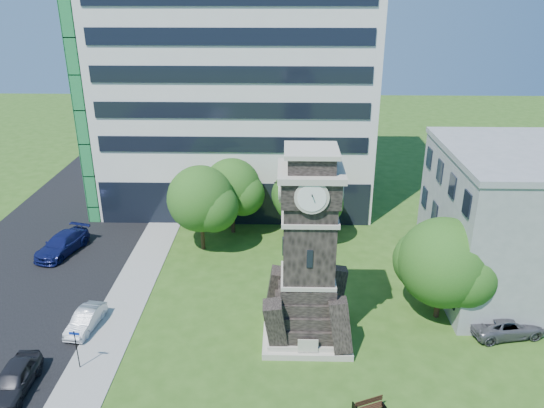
{
  "coord_description": "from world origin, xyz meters",
  "views": [
    {
      "loc": [
        1.51,
        -25.96,
        20.58
      ],
      "look_at": [
        0.7,
        7.45,
        6.62
      ],
      "focal_mm": 35.0,
      "sensor_mm": 36.0,
      "label": 1
    }
  ],
  "objects_px": {
    "park_bench": "(369,406)",
    "street_sign": "(76,345)",
    "clock_tower": "(308,260)",
    "car_street_north": "(62,244)",
    "car_street_south": "(14,380)",
    "car_street_mid": "(86,320)",
    "car_east_lot": "(507,325)"
  },
  "relations": [
    {
      "from": "car_street_south",
      "to": "car_street_mid",
      "type": "bearing_deg",
      "value": 70.02
    },
    {
      "from": "park_bench",
      "to": "street_sign",
      "type": "distance_m",
      "value": 16.53
    },
    {
      "from": "car_east_lot",
      "to": "park_bench",
      "type": "height_order",
      "value": "car_east_lot"
    },
    {
      "from": "car_east_lot",
      "to": "car_street_mid",
      "type": "bearing_deg",
      "value": 79.3
    },
    {
      "from": "clock_tower",
      "to": "street_sign",
      "type": "distance_m",
      "value": 14.18
    },
    {
      "from": "car_street_north",
      "to": "street_sign",
      "type": "bearing_deg",
      "value": -49.89
    },
    {
      "from": "clock_tower",
      "to": "car_street_mid",
      "type": "distance_m",
      "value": 14.9
    },
    {
      "from": "car_street_mid",
      "to": "car_east_lot",
      "type": "bearing_deg",
      "value": 7.36
    },
    {
      "from": "car_street_south",
      "to": "car_east_lot",
      "type": "xyz_separation_m",
      "value": [
        28.66,
        5.77,
        -0.08
      ]
    },
    {
      "from": "car_east_lot",
      "to": "street_sign",
      "type": "distance_m",
      "value": 26.14
    },
    {
      "from": "clock_tower",
      "to": "car_street_north",
      "type": "relative_size",
      "value": 2.25
    },
    {
      "from": "car_street_south",
      "to": "car_street_north",
      "type": "relative_size",
      "value": 0.81
    },
    {
      "from": "park_bench",
      "to": "street_sign",
      "type": "bearing_deg",
      "value": 146.77
    },
    {
      "from": "clock_tower",
      "to": "car_street_south",
      "type": "bearing_deg",
      "value": -161.01
    },
    {
      "from": "street_sign",
      "to": "car_street_south",
      "type": "bearing_deg",
      "value": -138.63
    },
    {
      "from": "car_street_north",
      "to": "street_sign",
      "type": "xyz_separation_m",
      "value": [
        6.47,
        -14.06,
        0.8
      ]
    },
    {
      "from": "car_street_north",
      "to": "park_bench",
      "type": "relative_size",
      "value": 3.36
    },
    {
      "from": "clock_tower",
      "to": "car_east_lot",
      "type": "distance_m",
      "value": 13.45
    },
    {
      "from": "car_street_south",
      "to": "park_bench",
      "type": "relative_size",
      "value": 2.71
    },
    {
      "from": "car_street_south",
      "to": "car_street_north",
      "type": "height_order",
      "value": "car_street_north"
    },
    {
      "from": "car_street_north",
      "to": "car_street_south",
      "type": "bearing_deg",
      "value": -61.73
    },
    {
      "from": "car_street_south",
      "to": "street_sign",
      "type": "xyz_separation_m",
      "value": [
        2.82,
        1.91,
        0.85
      ]
    },
    {
      "from": "car_east_lot",
      "to": "car_street_north",
      "type": "bearing_deg",
      "value": 61.7
    },
    {
      "from": "car_street_mid",
      "to": "street_sign",
      "type": "height_order",
      "value": "street_sign"
    },
    {
      "from": "car_street_north",
      "to": "car_east_lot",
      "type": "distance_m",
      "value": 33.88
    },
    {
      "from": "car_street_north",
      "to": "park_bench",
      "type": "distance_m",
      "value": 28.43
    },
    {
      "from": "clock_tower",
      "to": "car_street_north",
      "type": "bearing_deg",
      "value": 152.03
    },
    {
      "from": "park_bench",
      "to": "car_street_south",
      "type": "bearing_deg",
      "value": 154.01
    },
    {
      "from": "clock_tower",
      "to": "car_street_north",
      "type": "xyz_separation_m",
      "value": [
        -19.67,
        10.45,
        -4.49
      ]
    },
    {
      "from": "car_street_south",
      "to": "car_street_mid",
      "type": "xyz_separation_m",
      "value": [
        1.88,
        5.73,
        -0.13
      ]
    },
    {
      "from": "clock_tower",
      "to": "car_street_south",
      "type": "distance_m",
      "value": 17.54
    },
    {
      "from": "clock_tower",
      "to": "park_bench",
      "type": "xyz_separation_m",
      "value": [
        3.0,
        -6.7,
        -4.84
      ]
    }
  ]
}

